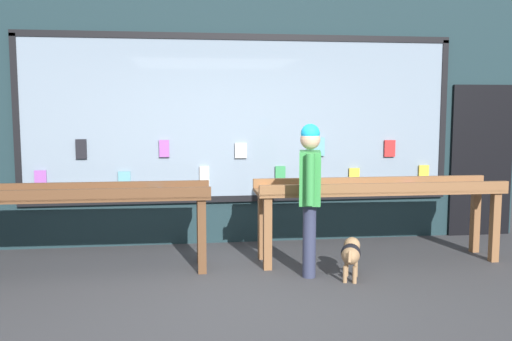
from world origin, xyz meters
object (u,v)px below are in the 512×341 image
person_browsing (310,188)px  small_dog (351,253)px  display_table_right (378,195)px  display_table_left (77,202)px

person_browsing → small_dog: size_ratio=2.84×
display_table_right → small_dog: (-0.52, -0.66, -0.50)m
display_table_left → person_browsing: person_browsing is taller
small_dog → person_browsing: bearing=85.7°
display_table_left → person_browsing: bearing=-10.7°
display_table_left → person_browsing: size_ratio=1.77×
display_table_right → person_browsing: (-0.93, -0.47, 0.17)m
display_table_left → display_table_right: same height
display_table_left → small_dog: bearing=-12.8°
display_table_left → person_browsing: 2.52m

